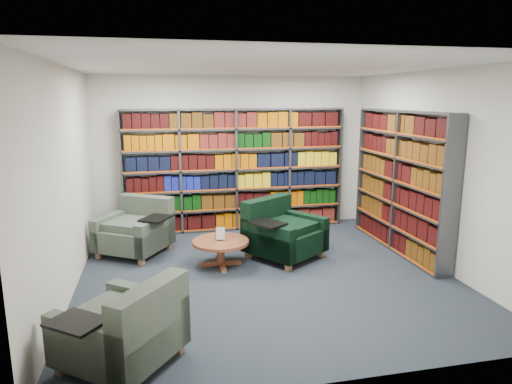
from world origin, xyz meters
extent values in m
cube|color=black|center=(0.00, 0.00, -0.01)|extent=(5.00, 5.00, 0.01)
cube|color=white|center=(0.00, 0.00, 2.80)|extent=(5.00, 5.00, 0.01)
cube|color=beige|center=(0.00, 2.50, 1.40)|extent=(5.00, 0.01, 2.80)
cube|color=beige|center=(0.00, -2.50, 1.40)|extent=(5.00, 0.01, 2.80)
cube|color=beige|center=(-2.50, 0.00, 1.40)|extent=(0.01, 5.00, 2.80)
cube|color=beige|center=(2.50, 0.00, 1.40)|extent=(0.01, 5.00, 2.80)
cube|color=#47494F|center=(0.00, 2.34, 1.10)|extent=(4.00, 0.28, 2.20)
cube|color=silver|center=(0.00, 2.47, 1.10)|extent=(4.00, 0.02, 2.20)
cube|color=#D84C0A|center=(0.00, 2.21, 1.10)|extent=(4.00, 0.01, 2.20)
cube|color=black|center=(0.00, 2.34, 0.18)|extent=(3.88, 0.21, 0.29)
cube|color=maroon|center=(0.00, 2.34, 0.54)|extent=(3.88, 0.21, 0.29)
cube|color=black|center=(0.00, 2.34, 0.91)|extent=(3.88, 0.21, 0.29)
cube|color=black|center=(0.00, 2.34, 1.28)|extent=(3.88, 0.21, 0.29)
cube|color=#9E4F01|center=(0.00, 2.34, 1.64)|extent=(3.88, 0.21, 0.29)
cube|color=black|center=(0.00, 2.34, 2.01)|extent=(3.88, 0.21, 0.29)
cube|color=#47494F|center=(2.34, 0.60, 1.10)|extent=(0.28, 2.50, 2.20)
cube|color=silver|center=(2.47, 0.60, 1.10)|extent=(0.02, 2.50, 2.20)
cube|color=#D84C0A|center=(2.21, 0.60, 1.10)|extent=(0.02, 2.50, 2.20)
cube|color=black|center=(2.34, 0.60, 0.18)|extent=(0.21, 2.38, 0.29)
cube|color=#4A2909|center=(2.34, 0.60, 0.54)|extent=(0.21, 2.38, 0.29)
cube|color=#4A2909|center=(2.34, 0.60, 0.91)|extent=(0.21, 2.38, 0.29)
cube|color=#4A2909|center=(2.34, 0.60, 1.28)|extent=(0.21, 2.38, 0.29)
cube|color=black|center=(2.34, 0.60, 1.64)|extent=(0.21, 2.38, 0.29)
cube|color=black|center=(2.34, 0.60, 2.01)|extent=(0.21, 2.38, 0.29)
cube|color=#052131|center=(-1.80, 1.30, 0.27)|extent=(1.29, 1.29, 0.33)
cube|color=#052131|center=(-1.60, 1.61, 0.48)|extent=(0.90, 0.68, 0.75)
cube|color=#052131|center=(-2.13, 1.52, 0.35)|extent=(0.63, 0.87, 0.50)
cube|color=#052131|center=(-1.47, 1.09, 0.35)|extent=(0.63, 0.87, 0.50)
cube|color=black|center=(-1.45, 1.02, 0.62)|extent=(0.55, 0.58, 0.03)
cube|color=#896042|center=(-2.33, 1.19, 0.05)|extent=(0.10, 0.10, 0.10)
cube|color=#896042|center=(-1.68, 0.77, 0.05)|extent=(0.10, 0.10, 0.10)
cube|color=#896042|center=(-1.92, 1.84, 0.05)|extent=(0.10, 0.10, 0.10)
cube|color=#896042|center=(-1.27, 1.42, 0.05)|extent=(0.10, 0.10, 0.10)
cube|color=black|center=(0.46, 0.62, 0.28)|extent=(1.34, 1.34, 0.34)
cube|color=black|center=(0.25, 0.93, 0.49)|extent=(0.92, 0.72, 0.77)
cube|color=black|center=(0.12, 0.39, 0.36)|extent=(0.67, 0.88, 0.51)
cube|color=black|center=(0.79, 0.85, 0.36)|extent=(0.67, 0.88, 0.51)
cube|color=black|center=(0.11, 0.32, 0.64)|extent=(0.57, 0.60, 0.03)
cube|color=#896042|center=(0.35, 0.07, 0.05)|extent=(0.10, 0.10, 0.11)
cube|color=#896042|center=(1.01, 0.52, 0.05)|extent=(0.10, 0.10, 0.11)
cube|color=#896042|center=(-0.09, 0.73, 0.05)|extent=(0.10, 0.10, 0.11)
cube|color=#896042|center=(0.56, 1.17, 0.05)|extent=(0.10, 0.10, 0.11)
cube|color=#052131|center=(-1.80, -1.80, 0.26)|extent=(1.28, 1.28, 0.32)
cube|color=#052131|center=(-1.52, -2.02, 0.47)|extent=(0.72, 0.84, 0.73)
cube|color=#052131|center=(-1.56, -1.50, 0.34)|extent=(0.80, 0.67, 0.49)
cube|color=#052131|center=(-2.04, -2.10, 0.34)|extent=(0.80, 0.67, 0.49)
cube|color=black|center=(-2.11, -2.11, 0.61)|extent=(0.56, 0.55, 0.03)
cube|color=#896042|center=(-1.86, -1.27, 0.05)|extent=(0.10, 0.10, 0.10)
cube|color=#896042|center=(-2.33, -1.86, 0.05)|extent=(0.10, 0.10, 0.10)
cube|color=#896042|center=(-1.27, -1.74, 0.05)|extent=(0.10, 0.10, 0.10)
cylinder|color=brown|center=(-0.55, 0.47, 0.36)|extent=(0.82, 0.82, 0.05)
cylinder|color=brown|center=(-0.55, 0.47, 0.18)|extent=(0.11, 0.11, 0.33)
cube|color=brown|center=(-0.55, 0.47, 0.04)|extent=(0.59, 0.07, 0.05)
cube|color=brown|center=(-0.55, 0.47, 0.04)|extent=(0.07, 0.59, 0.05)
cube|color=black|center=(-0.55, 0.47, 0.39)|extent=(0.09, 0.05, 0.01)
cube|color=white|center=(-0.55, 0.47, 0.49)|extent=(0.13, 0.01, 0.18)
cube|color=#145926|center=(-0.55, 0.48, 0.49)|extent=(0.14, 0.00, 0.20)
camera|label=1|loc=(-1.42, -5.79, 2.42)|focal=32.00mm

